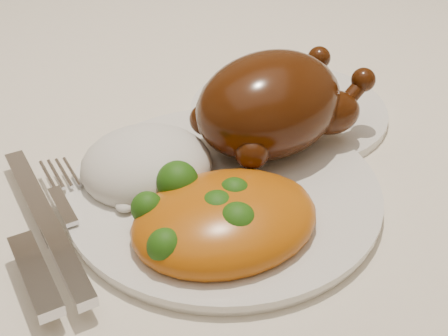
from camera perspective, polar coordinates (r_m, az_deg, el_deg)
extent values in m
cube|color=brown|center=(0.60, -10.35, -0.54)|extent=(1.60, 0.90, 0.04)
cube|color=silver|center=(0.59, -10.60, 1.35)|extent=(1.72, 1.02, 0.01)
cube|color=silver|center=(1.08, -13.05, 12.43)|extent=(1.72, 0.01, 0.18)
cylinder|color=silver|center=(0.51, 0.00, -2.31)|extent=(0.28, 0.28, 0.01)
cylinder|color=silver|center=(0.63, 5.89, 5.22)|extent=(0.23, 0.23, 0.01)
ellipsoid|color=#421C07|center=(0.54, 4.15, 5.82)|extent=(0.17, 0.15, 0.09)
ellipsoid|color=#421C07|center=(0.52, 3.37, 7.32)|extent=(0.08, 0.07, 0.04)
ellipsoid|color=#421C07|center=(0.56, 9.74, 5.03)|extent=(0.05, 0.04, 0.04)
sphere|color=#421C07|center=(0.57, 12.62, 7.87)|extent=(0.02, 0.02, 0.02)
ellipsoid|color=#421C07|center=(0.59, 5.87, 7.28)|extent=(0.05, 0.04, 0.04)
sphere|color=#421C07|center=(0.61, 8.69, 9.93)|extent=(0.02, 0.02, 0.02)
sphere|color=#421C07|center=(0.50, 2.57, 1.43)|extent=(0.03, 0.03, 0.03)
sphere|color=#421C07|center=(0.54, -1.73, 4.46)|extent=(0.03, 0.03, 0.03)
ellipsoid|color=white|center=(0.52, -7.08, 0.19)|extent=(0.11, 0.10, 0.06)
ellipsoid|color=#C9540C|center=(0.46, 0.09, -4.89)|extent=(0.15, 0.13, 0.05)
ellipsoid|color=#C9540C|center=(0.48, 4.14, -3.27)|extent=(0.06, 0.06, 0.03)
ellipsoid|color=#143A09|center=(0.46, -7.03, -3.67)|extent=(0.02, 0.02, 0.03)
ellipsoid|color=#143A09|center=(0.48, -4.27, -1.26)|extent=(0.03, 0.03, 0.03)
ellipsoid|color=#143A09|center=(0.45, -0.62, -3.90)|extent=(0.03, 0.03, 0.03)
ellipsoid|color=#143A09|center=(0.44, 1.20, -5.24)|extent=(0.03, 0.03, 0.03)
ellipsoid|color=#143A09|center=(0.46, 0.94, -2.45)|extent=(0.03, 0.03, 0.03)
ellipsoid|color=#143A09|center=(0.43, -5.38, -7.23)|extent=(0.03, 0.03, 0.03)
cube|color=silver|center=(0.52, -17.02, -2.33)|extent=(0.05, 0.13, 0.00)
cube|color=silver|center=(0.45, -16.89, -9.29)|extent=(0.04, 0.08, 0.01)
cube|color=silver|center=(0.45, -14.12, -8.42)|extent=(0.04, 0.09, 0.01)
cube|color=silver|center=(0.52, -14.65, -1.89)|extent=(0.04, 0.09, 0.00)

